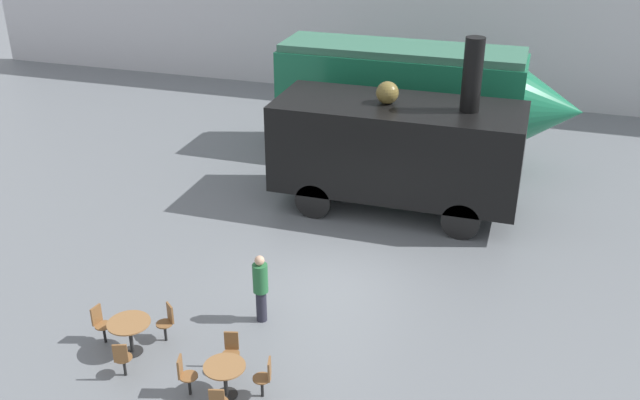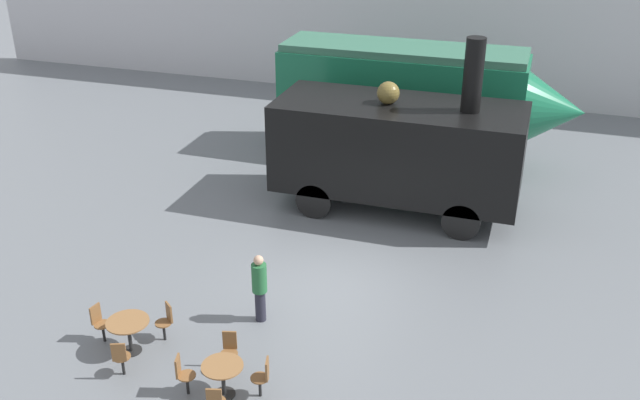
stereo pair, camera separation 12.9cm
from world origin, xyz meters
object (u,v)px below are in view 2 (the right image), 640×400
(streamlined_locomotive, at_px, (421,95))
(cafe_chair_0, at_px, (166,319))
(cafe_table_mid, at_px, (223,372))
(steam_locomotive, at_px, (399,146))
(visitor_person, at_px, (260,286))
(cafe_table_near, at_px, (128,327))

(streamlined_locomotive, xyz_separation_m, cafe_chair_0, (-3.19, -11.94, -1.76))
(streamlined_locomotive, relative_size, cafe_table_mid, 12.20)
(steam_locomotive, distance_m, visitor_person, 6.84)
(cafe_chair_0, xyz_separation_m, visitor_person, (1.66, 1.28, 0.40))
(streamlined_locomotive, bearing_deg, cafe_table_mid, -95.46)
(steam_locomotive, xyz_separation_m, cafe_chair_0, (-3.32, -7.83, -1.47))
(steam_locomotive, distance_m, cafe_table_mid, 9.32)
(cafe_table_near, bearing_deg, streamlined_locomotive, 73.53)
(cafe_chair_0, height_order, visitor_person, visitor_person)
(steam_locomotive, xyz_separation_m, cafe_table_near, (-3.84, -8.47, -1.37))
(streamlined_locomotive, distance_m, visitor_person, 10.85)
(streamlined_locomotive, relative_size, steam_locomotive, 1.42)
(cafe_table_near, relative_size, visitor_person, 0.54)
(steam_locomotive, relative_size, visitor_person, 4.22)
(steam_locomotive, relative_size, cafe_table_near, 7.81)
(streamlined_locomotive, distance_m, cafe_table_mid, 13.38)
(streamlined_locomotive, relative_size, cafe_chair_0, 11.48)
(steam_locomotive, bearing_deg, cafe_table_mid, -98.69)
(cafe_table_mid, xyz_separation_m, visitor_person, (-0.27, 2.55, 0.35))
(cafe_table_near, bearing_deg, visitor_person, 41.25)
(cafe_table_near, relative_size, cafe_table_mid, 1.10)
(steam_locomotive, height_order, cafe_chair_0, steam_locomotive)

